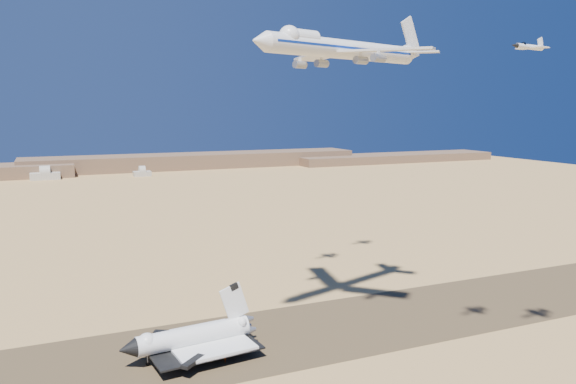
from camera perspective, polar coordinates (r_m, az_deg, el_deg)
name	(u,v)px	position (r m, az deg, el deg)	size (l,w,h in m)	color
ground	(252,342)	(189.37, -3.72, -14.92)	(1200.00, 1200.00, 0.00)	tan
runway	(252,341)	(189.36, -3.72, -14.91)	(600.00, 50.00, 0.06)	brown
ridgeline	(156,164)	(705.33, -13.24, 2.76)	(960.00, 90.00, 18.00)	#7F6247
hangars	(41,176)	(646.17, -23.80, 1.51)	(200.50, 29.50, 30.00)	#B4AD9F
shuttle	(192,338)	(179.38, -9.69, -14.44)	(42.94, 29.22, 21.09)	white
carrier_747	(340,49)	(180.89, 5.29, 14.28)	(74.79, 55.59, 18.77)	white
crew_a	(224,356)	(177.83, -6.50, -16.27)	(0.59, 0.39, 1.62)	#CC480C
crew_b	(227,355)	(178.94, -6.26, -16.10)	(0.78, 0.45, 1.61)	#CC480C
crew_c	(225,360)	(175.80, -6.40, -16.56)	(0.98, 0.50, 1.68)	#CC480C
chase_jet_a	(529,47)	(162.73, 23.28, 13.41)	(13.98, 7.94, 3.52)	white
chase_jet_d	(320,52)	(226.56, 3.25, 13.99)	(15.45, 9.03, 3.94)	white
chase_jet_e	(365,51)	(256.58, 7.87, 14.03)	(15.15, 8.49, 3.80)	white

